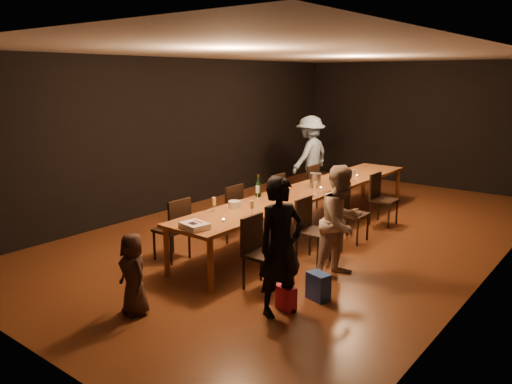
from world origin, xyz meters
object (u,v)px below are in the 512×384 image
Objects in this scene: chair_left_3 at (305,187)px; champagne_bottle at (258,185)px; table at (309,192)px; chair_left_1 at (226,212)px; plate_stack at (235,204)px; chair_right_3 at (384,199)px; woman_tan at (341,222)px; chair_right_0 at (264,254)px; chair_left_0 at (171,229)px; chair_right_1 at (314,231)px; chair_right_2 at (353,213)px; woman_birthday at (281,247)px; child at (133,274)px; chair_left_2 at (269,198)px; ice_bucket at (316,180)px; birthday_cake at (195,226)px.

champagne_bottle is (0.49, -2.17, 0.47)m from chair_left_3.
chair_left_1 is (-0.85, -1.20, -0.24)m from table.
chair_left_3 reaches higher than plate_stack.
woman_tan reaches higher than chair_right_3.
chair_left_0 is at bearing -90.00° from chair_right_0.
champagne_bottle reaches higher than chair_right_1.
table is 0.88m from chair_right_2.
champagne_bottle is (-0.36, -0.97, 0.23)m from table.
woman_birthday reaches higher than child.
chair_right_1 is at bearing 86.70° from child.
chair_right_3 is at bearing 54.69° from table.
champagne_bottle is (-0.16, 0.77, 0.13)m from plate_stack.
ice_bucket is (0.80, 0.28, 0.40)m from chair_left_2.
birthday_cake is at bearing 148.68° from woman_tan.
table is at bearing 56.97° from woman_tan.
chair_left_2 reaches higher than birthday_cake.
chair_left_0 is 5.00× the size of plate_stack.
woman_tan reaches higher than chair_right_0.
chair_left_0 is at bearing 136.01° from child.
champagne_bottle is (-1.21, -2.17, 0.47)m from chair_right_3.
champagne_bottle reaches higher than chair_left_3.
chair_right_2 is 2.96m from birthday_cake.
birthday_cake is at bearing -15.32° from chair_right_2.
birthday_cake is 2.04× the size of plate_stack.
ice_bucket is at bearing -16.60° from chair_left_0.
chair_left_0 is (-1.70, -1.20, 0.00)m from chair_right_1.
chair_right_1 is 2.44× the size of birthday_cake.
chair_right_2 is 0.98× the size of child.
chair_left_3 is at bearing 131.11° from ice_bucket.
champagne_bottle is at bearing 87.42° from woman_tan.
chair_right_0 is 1.00× the size of chair_left_0.
chair_right_1 and chair_left_3 have the same top height.
chair_left_2 is at bearing 118.14° from birthday_cake.
chair_right_3 is (0.00, 1.20, 0.00)m from chair_right_2.
champagne_bottle reaches higher than chair_left_1.
ice_bucket is (-0.90, -0.92, 0.40)m from chair_right_3.
chair_right_0 is 0.95m from birthday_cake.
table is 6.45× the size of chair_left_1.
chair_right_3 is 1.00× the size of chair_left_1.
child is at bearing -169.30° from chair_left_3.
ice_bucket is at bearing -161.46° from chair_right_0.
chair_right_0 is at bearing -125.22° from chair_left_1.
child is 1.05m from birthday_cake.
chair_left_0 is 2.83m from ice_bucket.
chair_left_3 is at bearing 112.99° from birthday_cake.
woman_tan reaches higher than ice_bucket.
chair_left_1 is at bearing 122.36° from child.
chair_right_1 is 2.08m from chair_left_0.
ice_bucket is at bearing 44.40° from woman_birthday.
ice_bucket is (-0.15, 4.12, 0.39)m from child.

